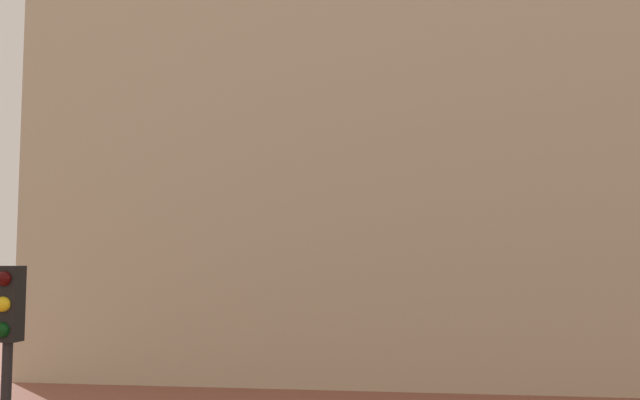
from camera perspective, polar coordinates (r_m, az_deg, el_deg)
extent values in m
cube|color=beige|center=(31.96, 3.45, 0.35)|extent=(25.64, 12.78, 14.98)
cube|color=#2D3842|center=(33.86, 3.38, 15.15)|extent=(23.59, 11.76, 2.40)
cube|color=beige|center=(33.41, 8.41, 13.43)|extent=(5.31, 5.31, 30.10)
cylinder|color=beige|center=(30.44, -19.12, 3.25)|extent=(2.80, 2.80, 17.50)
cube|color=black|center=(9.32, -23.72, -7.63)|extent=(0.28, 0.24, 0.90)
sphere|color=#390606|center=(9.19, -24.08, -5.79)|extent=(0.18, 0.18, 0.18)
sphere|color=yellow|center=(9.21, -24.14, -7.66)|extent=(0.18, 0.18, 0.18)
sphere|color=#06330C|center=(9.23, -24.21, -9.52)|extent=(0.18, 0.18, 0.18)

